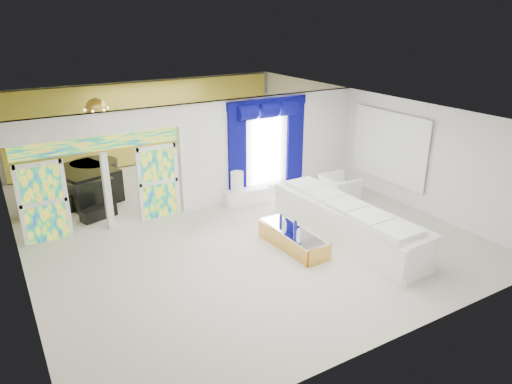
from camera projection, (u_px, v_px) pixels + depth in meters
floor at (224, 218)px, 12.78m from camera, size 12.00×12.00×0.00m
dividing_wall at (272, 146)px, 14.07m from camera, size 5.70×0.18×3.00m
dividing_header at (96, 124)px, 11.26m from camera, size 4.30×0.18×0.55m
stained_panel_left at (44, 202)px, 11.20m from camera, size 0.95×0.04×2.00m
stained_panel_right at (158, 182)px, 12.55m from camera, size 0.95×0.04×2.00m
stained_transom at (98, 144)px, 11.43m from camera, size 4.00×0.05×0.35m
window_pane at (266, 149)px, 13.89m from camera, size 1.00×0.02×2.30m
blue_drape_left at (237, 156)px, 13.41m from camera, size 0.55×0.10×2.80m
blue_drape_right at (295, 147)px, 14.36m from camera, size 0.55×0.10×2.80m
blue_pelmet at (267, 103)px, 13.38m from camera, size 2.60×0.12×0.25m
wall_mirror at (389, 147)px, 13.77m from camera, size 0.04×2.70×1.90m
gold_curtains at (149, 123)px, 16.99m from camera, size 9.70×0.12×2.90m
white_sofa at (346, 223)px, 11.45m from camera, size 1.24×4.56×0.86m
coffee_table at (293, 239)px, 11.12m from camera, size 0.77×1.99×0.43m
console_table at (246, 196)px, 13.74m from camera, size 1.33×0.54×0.43m
table_lamp at (237, 182)px, 13.41m from camera, size 0.36×0.36×0.58m
armchair at (339, 187)px, 14.06m from camera, size 0.99×1.11×0.68m
grand_piano at (84, 184)px, 13.90m from camera, size 1.96×2.26×0.96m
piano_bench at (99, 213)px, 12.73m from camera, size 1.01×0.64×0.32m
tv_console at (31, 205)px, 12.70m from camera, size 0.55×0.51×0.73m
chandelier at (96, 109)px, 13.48m from camera, size 0.60×0.60×0.60m
decanters at (290, 227)px, 11.07m from camera, size 0.18×0.92×0.24m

